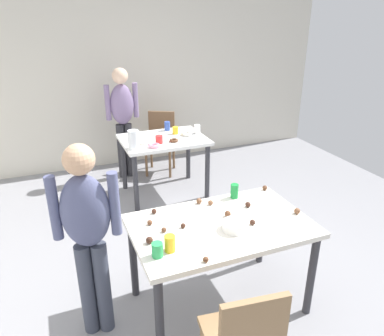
{
  "coord_description": "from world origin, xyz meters",
  "views": [
    {
      "loc": [
        -1.13,
        -2.29,
        2.21
      ],
      "look_at": [
        0.03,
        0.56,
        0.9
      ],
      "focal_mm": 34.8,
      "sensor_mm": 36.0,
      "label": 1
    }
  ],
  "objects_px": {
    "dining_table_near": "(221,234)",
    "pitcher_far": "(134,140)",
    "dining_table_far": "(164,147)",
    "chair_far_table": "(161,138)",
    "soda_can": "(234,191)",
    "person_girl_near": "(88,228)",
    "mixing_bowl": "(235,226)",
    "person_adult_far": "(123,114)"
  },
  "relations": [
    {
      "from": "person_adult_far",
      "to": "soda_can",
      "type": "height_order",
      "value": "person_adult_far"
    },
    {
      "from": "dining_table_near",
      "to": "mixing_bowl",
      "type": "relative_size",
      "value": 7.21
    },
    {
      "from": "person_adult_far",
      "to": "pitcher_far",
      "type": "distance_m",
      "value": 0.96
    },
    {
      "from": "person_adult_far",
      "to": "soda_can",
      "type": "xyz_separation_m",
      "value": [
        0.4,
        -2.45,
        -0.1
      ]
    },
    {
      "from": "mixing_bowl",
      "to": "chair_far_table",
      "type": "bearing_deg",
      "value": 83.12
    },
    {
      "from": "chair_far_table",
      "to": "person_adult_far",
      "type": "bearing_deg",
      "value": -178.74
    },
    {
      "from": "chair_far_table",
      "to": "pitcher_far",
      "type": "xyz_separation_m",
      "value": [
        -0.61,
        -0.97,
        0.36
      ]
    },
    {
      "from": "chair_far_table",
      "to": "dining_table_near",
      "type": "bearing_deg",
      "value": -98.3
    },
    {
      "from": "soda_can",
      "to": "mixing_bowl",
      "type": "bearing_deg",
      "value": -117.32
    },
    {
      "from": "soda_can",
      "to": "person_girl_near",
      "type": "bearing_deg",
      "value": -169.1
    },
    {
      "from": "person_girl_near",
      "to": "soda_can",
      "type": "distance_m",
      "value": 1.25
    },
    {
      "from": "chair_far_table",
      "to": "person_adult_far",
      "type": "relative_size",
      "value": 0.57
    },
    {
      "from": "dining_table_near",
      "to": "soda_can",
      "type": "height_order",
      "value": "soda_can"
    },
    {
      "from": "person_girl_near",
      "to": "soda_can",
      "type": "xyz_separation_m",
      "value": [
        1.23,
        0.24,
        -0.06
      ]
    },
    {
      "from": "dining_table_far",
      "to": "soda_can",
      "type": "bearing_deg",
      "value": -87.81
    },
    {
      "from": "person_adult_far",
      "to": "chair_far_table",
      "type": "bearing_deg",
      "value": 1.26
    },
    {
      "from": "dining_table_near",
      "to": "dining_table_far",
      "type": "distance_m",
      "value": 2.07
    },
    {
      "from": "dining_table_far",
      "to": "person_girl_near",
      "type": "bearing_deg",
      "value": -120.57
    },
    {
      "from": "dining_table_far",
      "to": "soda_can",
      "type": "height_order",
      "value": "soda_can"
    },
    {
      "from": "dining_table_near",
      "to": "pitcher_far",
      "type": "xyz_separation_m",
      "value": [
        -0.21,
        1.83,
        0.2
      ]
    },
    {
      "from": "chair_far_table",
      "to": "person_adult_far",
      "type": "distance_m",
      "value": 0.67
    },
    {
      "from": "dining_table_far",
      "to": "mixing_bowl",
      "type": "xyz_separation_m",
      "value": [
        -0.16,
        -2.17,
        0.14
      ]
    },
    {
      "from": "person_girl_near",
      "to": "person_adult_far",
      "type": "height_order",
      "value": "person_adult_far"
    },
    {
      "from": "chair_far_table",
      "to": "person_girl_near",
      "type": "height_order",
      "value": "person_girl_near"
    },
    {
      "from": "pitcher_far",
      "to": "soda_can",
      "type": "bearing_deg",
      "value": -71.81
    },
    {
      "from": "dining_table_near",
      "to": "person_girl_near",
      "type": "distance_m",
      "value": 0.97
    },
    {
      "from": "dining_table_far",
      "to": "pitcher_far",
      "type": "distance_m",
      "value": 0.53
    },
    {
      "from": "person_girl_near",
      "to": "soda_can",
      "type": "bearing_deg",
      "value": 10.9
    },
    {
      "from": "pitcher_far",
      "to": "chair_far_table",
      "type": "bearing_deg",
      "value": 57.55
    },
    {
      "from": "dining_table_near",
      "to": "dining_table_far",
      "type": "height_order",
      "value": "same"
    },
    {
      "from": "person_adult_far",
      "to": "mixing_bowl",
      "type": "bearing_deg",
      "value": -86.52
    },
    {
      "from": "dining_table_far",
      "to": "pitcher_far",
      "type": "height_order",
      "value": "pitcher_far"
    },
    {
      "from": "chair_far_table",
      "to": "soda_can",
      "type": "relative_size",
      "value": 7.13
    },
    {
      "from": "person_adult_far",
      "to": "pitcher_far",
      "type": "xyz_separation_m",
      "value": [
        -0.09,
        -0.95,
        -0.06
      ]
    },
    {
      "from": "dining_table_far",
      "to": "mixing_bowl",
      "type": "height_order",
      "value": "mixing_bowl"
    },
    {
      "from": "dining_table_far",
      "to": "person_adult_far",
      "type": "bearing_deg",
      "value": 115.15
    },
    {
      "from": "dining_table_near",
      "to": "dining_table_far",
      "type": "xyz_separation_m",
      "value": [
        0.22,
        2.06,
        -0.02
      ]
    },
    {
      "from": "person_adult_far",
      "to": "soda_can",
      "type": "distance_m",
      "value": 2.49
    },
    {
      "from": "dining_table_near",
      "to": "person_girl_near",
      "type": "xyz_separation_m",
      "value": [
        -0.94,
        0.1,
        0.22
      ]
    },
    {
      "from": "mixing_bowl",
      "to": "soda_can",
      "type": "height_order",
      "value": "soda_can"
    },
    {
      "from": "person_adult_far",
      "to": "mixing_bowl",
      "type": "xyz_separation_m",
      "value": [
        0.18,
        -2.89,
        -0.13
      ]
    },
    {
      "from": "dining_table_near",
      "to": "pitcher_far",
      "type": "height_order",
      "value": "pitcher_far"
    }
  ]
}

